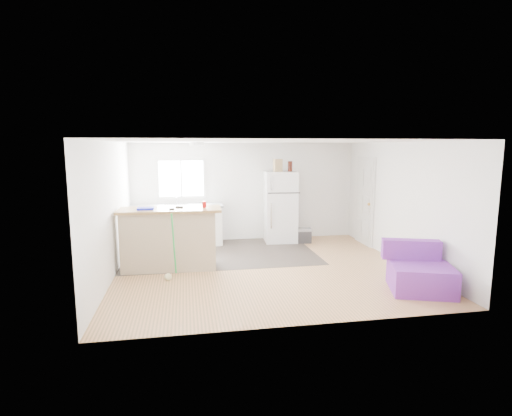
{
  "coord_description": "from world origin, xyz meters",
  "views": [
    {
      "loc": [
        -1.45,
        -7.22,
        2.3
      ],
      "look_at": [
        -0.05,
        0.7,
        1.07
      ],
      "focal_mm": 28.0,
      "sensor_mm": 36.0,
      "label": 1
    }
  ],
  "objects_px": {
    "cleaner_jug": "(174,264)",
    "bottle_left": "(289,166)",
    "kitchen_cabinets": "(177,225)",
    "bottle_right": "(291,166)",
    "purple_seat": "(419,273)",
    "red_cup": "(204,204)",
    "mop": "(170,267)",
    "refrigerator": "(280,207)",
    "cardboard_box": "(278,165)",
    "blue_tray": "(146,208)",
    "peninsula": "(169,238)",
    "cooler": "(301,235)"
  },
  "relations": [
    {
      "from": "cleaner_jug",
      "to": "bottle_left",
      "type": "bearing_deg",
      "value": 52.0
    },
    {
      "from": "kitchen_cabinets",
      "to": "bottle_right",
      "type": "bearing_deg",
      "value": -2.47
    },
    {
      "from": "purple_seat",
      "to": "red_cup",
      "type": "bearing_deg",
      "value": 169.55
    },
    {
      "from": "purple_seat",
      "to": "bottle_left",
      "type": "relative_size",
      "value": 4.67
    },
    {
      "from": "mop",
      "to": "purple_seat",
      "type": "bearing_deg",
      "value": -9.83
    },
    {
      "from": "cleaner_jug",
      "to": "bottle_right",
      "type": "relative_size",
      "value": 1.32
    },
    {
      "from": "red_cup",
      "to": "purple_seat",
      "type": "bearing_deg",
      "value": -29.15
    },
    {
      "from": "refrigerator",
      "to": "cleaner_jug",
      "type": "distance_m",
      "value": 3.3
    },
    {
      "from": "red_cup",
      "to": "cardboard_box",
      "type": "xyz_separation_m",
      "value": [
        1.83,
        1.74,
        0.64
      ]
    },
    {
      "from": "purple_seat",
      "to": "blue_tray",
      "type": "xyz_separation_m",
      "value": [
        -4.42,
        1.83,
        0.9
      ]
    },
    {
      "from": "peninsula",
      "to": "bottle_right",
      "type": "xyz_separation_m",
      "value": [
        2.83,
        1.76,
        1.25
      ]
    },
    {
      "from": "cardboard_box",
      "to": "peninsula",
      "type": "bearing_deg",
      "value": -145.36
    },
    {
      "from": "purple_seat",
      "to": "bottle_left",
      "type": "xyz_separation_m",
      "value": [
        -1.24,
        3.6,
        1.56
      ]
    },
    {
      "from": "cooler",
      "to": "red_cup",
      "type": "height_order",
      "value": "red_cup"
    },
    {
      "from": "kitchen_cabinets",
      "to": "cooler",
      "type": "xyz_separation_m",
      "value": [
        2.96,
        -0.27,
        -0.31
      ]
    },
    {
      "from": "blue_tray",
      "to": "bottle_left",
      "type": "relative_size",
      "value": 1.2
    },
    {
      "from": "red_cup",
      "to": "cardboard_box",
      "type": "bearing_deg",
      "value": 43.52
    },
    {
      "from": "cardboard_box",
      "to": "bottle_left",
      "type": "relative_size",
      "value": 1.2
    },
    {
      "from": "cooler",
      "to": "bottle_right",
      "type": "xyz_separation_m",
      "value": [
        -0.24,
        0.18,
        1.66
      ]
    },
    {
      "from": "cooler",
      "to": "blue_tray",
      "type": "bearing_deg",
      "value": -150.14
    },
    {
      "from": "refrigerator",
      "to": "cooler",
      "type": "xyz_separation_m",
      "value": [
        0.48,
        -0.23,
        -0.68
      ]
    },
    {
      "from": "bottle_left",
      "to": "purple_seat",
      "type": "bearing_deg",
      "value": -71.01
    },
    {
      "from": "red_cup",
      "to": "cleaner_jug",
      "type": "bearing_deg",
      "value": -160.07
    },
    {
      "from": "purple_seat",
      "to": "cardboard_box",
      "type": "relative_size",
      "value": 3.89
    },
    {
      "from": "refrigerator",
      "to": "red_cup",
      "type": "height_order",
      "value": "refrigerator"
    },
    {
      "from": "kitchen_cabinets",
      "to": "blue_tray",
      "type": "bearing_deg",
      "value": -105.7
    },
    {
      "from": "red_cup",
      "to": "blue_tray",
      "type": "bearing_deg",
      "value": -178.08
    },
    {
      "from": "cardboard_box",
      "to": "bottle_right",
      "type": "height_order",
      "value": "cardboard_box"
    },
    {
      "from": "cooler",
      "to": "bottle_left",
      "type": "height_order",
      "value": "bottle_left"
    },
    {
      "from": "bottle_right",
      "to": "cleaner_jug",
      "type": "bearing_deg",
      "value": -144.11
    },
    {
      "from": "purple_seat",
      "to": "red_cup",
      "type": "relative_size",
      "value": 9.72
    },
    {
      "from": "bottle_left",
      "to": "bottle_right",
      "type": "height_order",
      "value": "same"
    },
    {
      "from": "purple_seat",
      "to": "cleaner_jug",
      "type": "xyz_separation_m",
      "value": [
        -3.93,
        1.66,
        -0.14
      ]
    },
    {
      "from": "peninsula",
      "to": "red_cup",
      "type": "height_order",
      "value": "red_cup"
    },
    {
      "from": "bottle_right",
      "to": "bottle_left",
      "type": "bearing_deg",
      "value": -140.25
    },
    {
      "from": "cardboard_box",
      "to": "red_cup",
      "type": "bearing_deg",
      "value": -136.48
    },
    {
      "from": "purple_seat",
      "to": "mop",
      "type": "bearing_deg",
      "value": -178.42
    },
    {
      "from": "bottle_right",
      "to": "mop",
      "type": "bearing_deg",
      "value": -139.34
    },
    {
      "from": "cooler",
      "to": "blue_tray",
      "type": "distance_m",
      "value": 3.97
    },
    {
      "from": "purple_seat",
      "to": "mop",
      "type": "xyz_separation_m",
      "value": [
        -3.99,
        1.23,
        -0.05
      ]
    },
    {
      "from": "cooler",
      "to": "cleaner_jug",
      "type": "bearing_deg",
      "value": -144.08
    },
    {
      "from": "kitchen_cabinets",
      "to": "mop",
      "type": "bearing_deg",
      "value": -92.51
    },
    {
      "from": "red_cup",
      "to": "bottle_left",
      "type": "distance_m",
      "value": 2.8
    },
    {
      "from": "bottle_left",
      "to": "bottle_right",
      "type": "distance_m",
      "value": 0.06
    },
    {
      "from": "cooler",
      "to": "bottle_left",
      "type": "relative_size",
      "value": 1.93
    },
    {
      "from": "cleaner_jug",
      "to": "cardboard_box",
      "type": "bearing_deg",
      "value": 55.13
    },
    {
      "from": "cooler",
      "to": "cardboard_box",
      "type": "xyz_separation_m",
      "value": [
        -0.57,
        0.15,
        1.69
      ]
    },
    {
      "from": "bottle_left",
      "to": "kitchen_cabinets",
      "type": "bearing_deg",
      "value": 177.1
    },
    {
      "from": "peninsula",
      "to": "blue_tray",
      "type": "relative_size",
      "value": 6.38
    },
    {
      "from": "bottle_right",
      "to": "purple_seat",
      "type": "bearing_deg",
      "value": -71.91
    }
  ]
}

